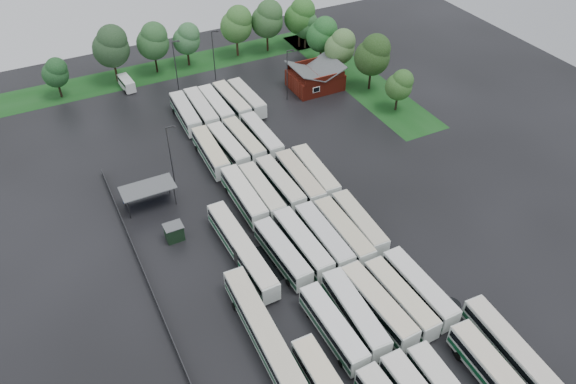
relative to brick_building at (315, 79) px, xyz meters
name	(u,v)px	position (x,y,z in m)	size (l,w,h in m)	color
ground	(314,258)	(-24.00, -42.77, -1.87)	(160.00, 160.00, 0.00)	black
brick_building	(315,79)	(0.00, 0.00, 0.00)	(10.07, 8.60, 5.39)	maroon
wash_shed	(147,189)	(-41.20, -20.74, 1.12)	(8.20, 4.20, 3.58)	#2D2D30
utility_hut	(174,232)	(-40.20, -30.17, -0.55)	(2.70, 2.20, 2.62)	black
grass_strip_north	(180,66)	(-22.00, 22.03, -1.86)	(80.00, 10.00, 0.01)	#124113
grass_strip_east	(356,77)	(10.00, 0.03, -1.86)	(10.00, 50.00, 0.01)	#124113
west_fence	(143,271)	(-46.20, -34.77, -1.27)	(0.10, 50.00, 1.20)	#2D2D30
bus_r0c4	(493,373)	(-15.75, -68.92, 0.08)	(3.21, 12.81, 3.54)	silver
bus_r1c0	(333,327)	(-28.50, -55.44, 0.03)	(2.72, 12.41, 3.45)	silver
bus_r1c1	(355,313)	(-25.07, -54.90, 0.10)	(3.39, 13.00, 3.58)	silver
bus_r1c2	(378,305)	(-21.87, -55.16, 0.13)	(3.29, 13.15, 3.63)	silver
bus_r1c3	(400,298)	(-18.68, -55.49, 0.06)	(2.97, 12.62, 3.50)	silver
bus_r1c4	(419,288)	(-15.49, -55.19, 0.07)	(2.91, 12.71, 3.53)	silver
bus_r2c0	(283,253)	(-28.35, -41.57, 0.02)	(3.11, 12.44, 3.44)	silver
bus_r2c1	(303,244)	(-25.08, -41.28, 0.12)	(2.98, 13.05, 3.62)	silver
bus_r2c2	(324,237)	(-21.81, -41.53, 0.10)	(2.86, 12.89, 3.58)	silver
bus_r2c3	(343,232)	(-18.80, -41.91, 0.13)	(2.91, 13.04, 3.62)	silver
bus_r2c4	(359,223)	(-15.72, -41.26, 0.04)	(3.23, 12.57, 3.47)	silver
bus_r3c0	(244,196)	(-28.21, -28.01, 0.11)	(2.93, 12.97, 3.60)	silver
bus_r3c1	(262,192)	(-25.31, -28.29, 0.06)	(2.83, 12.61, 3.50)	silver
bus_r3c2	(280,184)	(-21.89, -27.86, 0.07)	(2.85, 12.68, 3.52)	silver
bus_r3c3	(300,179)	(-18.60, -28.21, 0.13)	(3.09, 13.08, 3.62)	silver
bus_r3c4	(315,173)	(-15.56, -27.88, 0.09)	(3.37, 12.92, 3.56)	silver
bus_r4c0	(211,152)	(-28.57, -14.64, 0.09)	(3.14, 12.83, 3.55)	silver
bus_r4c1	(228,147)	(-25.27, -14.41, 0.03)	(3.10, 12.49, 3.45)	silver
bus_r4c2	(244,141)	(-22.16, -14.13, 0.04)	(3.08, 12.56, 3.47)	silver
bus_r4c3	(262,137)	(-18.78, -14.26, 0.08)	(2.75, 12.71, 3.54)	silver
bus_r5c0	(186,113)	(-28.25, -0.69, 0.07)	(3.24, 12.75, 3.52)	silver
bus_r5c1	(201,110)	(-25.18, -0.85, 0.13)	(3.07, 13.07, 3.62)	silver
bus_r5c2	(216,106)	(-22.19, -0.82, 0.07)	(2.71, 12.68, 3.53)	silver
bus_r5c3	(232,102)	(-18.85, -0.62, 0.08)	(3.13, 12.78, 3.53)	silver
bus_r5c4	(247,98)	(-15.71, -0.69, 0.03)	(3.03, 12.48, 3.45)	silver
artic_bus_west_b	(242,249)	(-33.08, -38.38, 0.05)	(3.02, 18.70, 3.46)	silver
artic_bus_west_c	(263,331)	(-36.32, -52.19, 0.11)	(3.25, 19.25, 3.56)	silver
artic_bus_east	(523,364)	(-11.87, -69.61, 0.04)	(3.57, 18.61, 3.43)	silver
minibus	(127,83)	(-34.92, 17.22, -0.54)	(2.47, 5.61, 2.38)	silver
tree_north_0	(56,72)	(-47.53, 19.98, 3.61)	(5.14, 5.14, 8.52)	black
tree_north_1	(111,46)	(-35.73, 21.32, 6.14)	(7.51, 7.51, 12.43)	black
tree_north_2	(153,41)	(-27.07, 21.51, 5.41)	(6.83, 6.83, 11.31)	black
tree_north_3	(187,38)	(-19.75, 21.51, 4.42)	(5.90, 5.90, 9.78)	black
tree_north_4	(237,24)	(-8.22, 21.02, 5.66)	(7.06, 7.06, 11.70)	#382518
tree_north_5	(268,19)	(-1.09, 20.14, 5.86)	(7.25, 7.25, 12.00)	black
tree_north_6	(301,16)	(6.49, 18.79, 5.63)	(7.04, 7.04, 11.66)	black
tree_east_0	(400,85)	(9.92, -15.05, 3.63)	(5.16, 5.16, 8.54)	black
tree_east_1	(373,54)	(9.93, -5.61, 5.79)	(7.18, 7.18, 11.90)	black
tree_east_2	(341,46)	(7.16, 2.22, 4.89)	(6.35, 6.35, 10.51)	#382A1E
tree_east_3	(323,34)	(6.50, 8.71, 5.15)	(6.58, 6.58, 10.91)	black
tree_east_4	(306,25)	(7.34, 17.58, 3.69)	(5.23, 5.22, 8.65)	black
lamp_post_ne	(288,72)	(-7.26, -1.76, 4.25)	(1.62, 0.32, 10.54)	#2D2D30
lamp_post_nw	(171,151)	(-35.89, -17.13, 4.26)	(1.62, 0.32, 10.55)	#2D2D30
lamp_post_back_w	(176,62)	(-25.47, 11.92, 4.33)	(1.64, 0.32, 10.67)	#2D2D30
lamp_post_back_e	(214,52)	(-17.04, 12.56, 4.41)	(1.67, 0.32, 10.82)	#2D2D30
puddle_1	(468,351)	(-15.05, -64.65, -1.86)	(4.02, 4.02, 0.01)	black
puddle_2	(266,264)	(-30.48, -40.77, -1.86)	(7.42, 7.42, 0.01)	black
puddle_3	(339,244)	(-19.42, -42.09, -1.86)	(3.78, 3.78, 0.01)	black
puddle_4	(451,305)	(-12.23, -58.13, -1.86)	(2.56, 2.56, 0.01)	black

